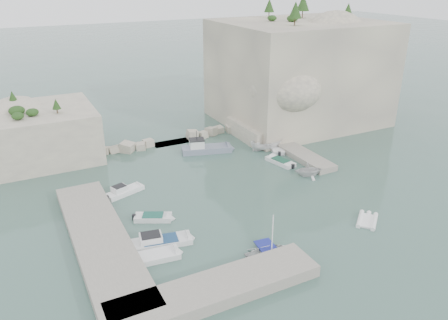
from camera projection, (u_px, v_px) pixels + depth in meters
name	position (u px, v px, depth m)	size (l,w,h in m)	color
ground	(247.00, 202.00, 50.37)	(400.00, 400.00, 0.00)	#426358
cliff_east	(298.00, 72.00, 75.37)	(26.00, 22.00, 17.00)	beige
cliff_terrace	(263.00, 129.00, 70.01)	(8.00, 10.00, 2.50)	beige
outcrop_west	(36.00, 134.00, 61.18)	(16.00, 14.00, 7.00)	beige
quay_west	(100.00, 240.00, 42.30)	(5.00, 24.00, 1.10)	#9E9689
quay_south	(217.00, 289.00, 35.77)	(18.00, 4.00, 1.10)	#9E9689
ledge_east	(294.00, 150.00, 64.00)	(3.00, 16.00, 0.80)	#9E9689
breakwater	(172.00, 138.00, 67.71)	(28.00, 3.00, 1.40)	beige
motorboat_c	(153.00, 220.00, 46.82)	(4.31, 1.57, 0.70)	silver
motorboat_a	(125.00, 194.00, 52.30)	(5.15, 1.53, 1.40)	white
motorboat_d	(161.00, 244.00, 42.57)	(6.64, 1.98, 1.40)	silver
motorboat_e	(157.00, 258.00, 40.49)	(4.63, 1.89, 0.70)	white
rowboat	(271.00, 257.00, 40.71)	(3.53, 4.95, 1.02)	white
inflatable_dinghy	(367.00, 222.00, 46.43)	(3.77, 1.83, 0.44)	white
tender_east_a	(308.00, 176.00, 56.93)	(3.20, 3.71, 1.96)	silver
tender_east_b	(280.00, 163.00, 60.57)	(4.88, 1.66, 0.70)	silver
tender_east_c	(276.00, 149.00, 65.31)	(5.28, 1.71, 0.70)	silver
tender_east_d	(266.00, 150.00, 65.09)	(1.87, 4.98, 1.92)	silver
work_boat	(207.00, 152.00, 64.48)	(7.96, 2.35, 2.20)	slate
rowboat_mast	(273.00, 233.00, 39.67)	(0.10, 0.10, 4.20)	white
vegetation	(271.00, 16.00, 70.64)	(53.48, 13.88, 13.40)	#1E4219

